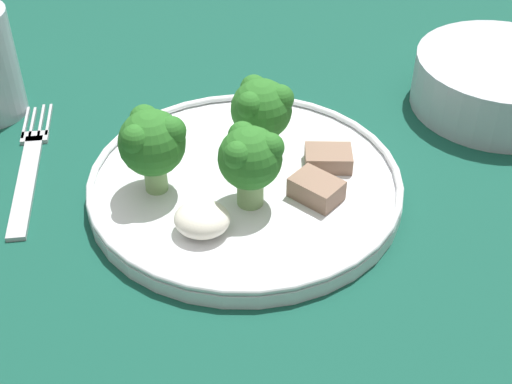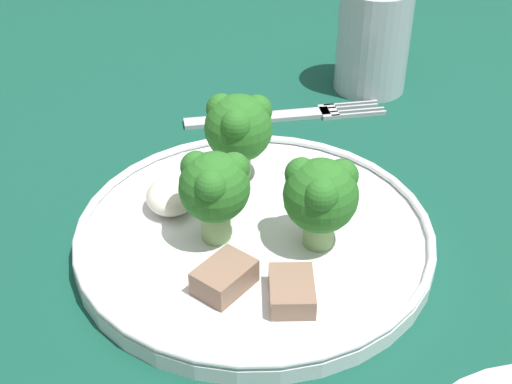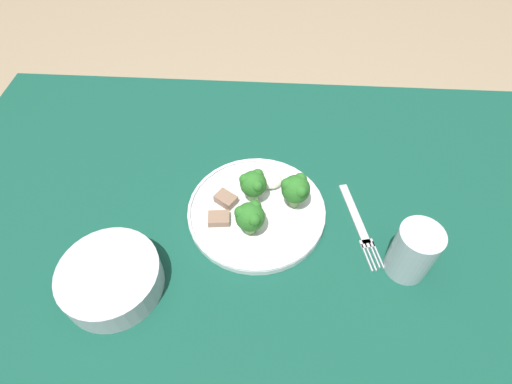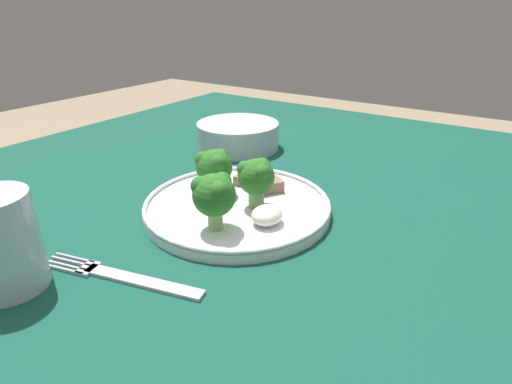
# 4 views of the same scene
# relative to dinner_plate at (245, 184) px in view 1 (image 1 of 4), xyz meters

# --- Properties ---
(table) EXTENTS (1.34, 0.96, 0.72)m
(table) POSITION_rel_dinner_plate_xyz_m (-0.03, 0.08, -0.10)
(table) COLOR #114738
(table) RESTS_ON ground_plane
(dinner_plate) EXTENTS (0.25, 0.25, 0.02)m
(dinner_plate) POSITION_rel_dinner_plate_xyz_m (0.00, 0.00, 0.00)
(dinner_plate) COLOR white
(dinner_plate) RESTS_ON table
(fork) EXTENTS (0.06, 0.19, 0.00)m
(fork) POSITION_rel_dinner_plate_xyz_m (-0.19, 0.01, -0.01)
(fork) COLOR #B2B2B7
(fork) RESTS_ON table
(cream_bowl) EXTENTS (0.16, 0.16, 0.05)m
(cream_bowl) POSITION_rel_dinner_plate_xyz_m (0.22, 0.16, 0.02)
(cream_bowl) COLOR #B7BCC6
(cream_bowl) RESTS_ON table
(broccoli_floret_near_rim_left) EXTENTS (0.05, 0.05, 0.07)m
(broccoli_floret_near_rim_left) POSITION_rel_dinner_plate_xyz_m (0.01, 0.04, 0.04)
(broccoli_floret_near_rim_left) COLOR #7FA866
(broccoli_floret_near_rim_left) RESTS_ON dinner_plate
(broccoli_floret_center_left) EXTENTS (0.05, 0.05, 0.07)m
(broccoli_floret_center_left) POSITION_rel_dinner_plate_xyz_m (-0.07, -0.02, 0.05)
(broccoli_floret_center_left) COLOR #7FA866
(broccoli_floret_center_left) RESTS_ON dinner_plate
(broccoli_floret_back_left) EXTENTS (0.05, 0.05, 0.07)m
(broccoli_floret_back_left) POSITION_rel_dinner_plate_xyz_m (0.01, -0.03, 0.05)
(broccoli_floret_back_left) COLOR #7FA866
(broccoli_floret_back_left) RESTS_ON dinner_plate
(meat_slice_front_slice) EXTENTS (0.04, 0.03, 0.01)m
(meat_slice_front_slice) POSITION_rel_dinner_plate_xyz_m (0.07, 0.03, 0.01)
(meat_slice_front_slice) COLOR #846651
(meat_slice_front_slice) RESTS_ON dinner_plate
(meat_slice_middle_slice) EXTENTS (0.05, 0.04, 0.02)m
(meat_slice_middle_slice) POSITION_rel_dinner_plate_xyz_m (0.06, -0.01, 0.01)
(meat_slice_middle_slice) COLOR #846651
(meat_slice_middle_slice) RESTS_ON dinner_plate
(sauce_dollop) EXTENTS (0.04, 0.04, 0.02)m
(sauce_dollop) POSITION_rel_dinner_plate_xyz_m (-0.02, -0.06, 0.01)
(sauce_dollop) COLOR silver
(sauce_dollop) RESTS_ON dinner_plate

